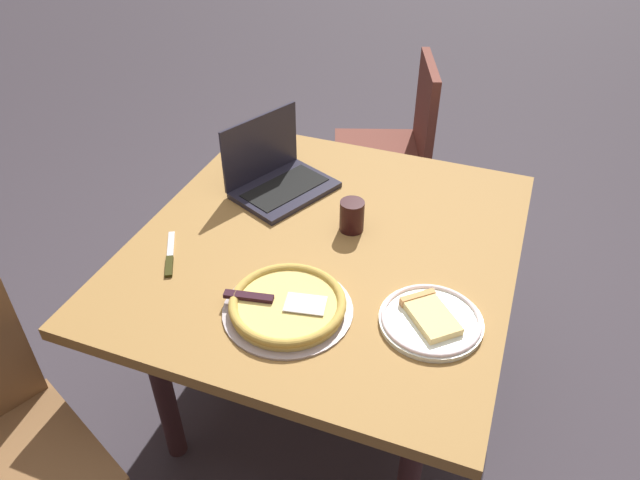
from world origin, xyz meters
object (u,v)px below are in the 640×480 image
object	(u,v)px
dining_table	(326,263)
pizza_tray	(287,305)
laptop	(277,175)
table_knife	(170,258)
chair_far	(397,143)
pizza_plate	(431,319)
drink_cup	(352,216)

from	to	relation	value
dining_table	pizza_tray	distance (m)	0.33
dining_table	laptop	size ratio (longest dim) A/B	3.10
pizza_tray	table_knife	xyz separation A→B (m)	(0.07, 0.40, -0.02)
pizza_tray	chair_far	xyz separation A→B (m)	(1.36, 0.05, -0.23)
pizza_plate	pizza_tray	size ratio (longest dim) A/B	0.78
pizza_plate	chair_far	world-z (taller)	chair_far
pizza_plate	drink_cup	distance (m)	0.44
laptop	drink_cup	bearing A→B (deg)	-113.41
laptop	pizza_plate	size ratio (longest dim) A/B	1.45
laptop	pizza_tray	distance (m)	0.59
dining_table	laptop	distance (m)	0.36
pizza_tray	laptop	bearing A→B (deg)	26.46
laptop	drink_cup	world-z (taller)	laptop
dining_table	table_knife	distance (m)	0.46
dining_table	drink_cup	world-z (taller)	drink_cup
pizza_tray	table_knife	distance (m)	0.40
table_knife	chair_far	world-z (taller)	chair_far
dining_table	table_knife	size ratio (longest dim) A/B	6.20
dining_table	table_knife	world-z (taller)	table_knife
dining_table	drink_cup	size ratio (longest dim) A/B	11.98
pizza_plate	pizza_tray	distance (m)	0.36
laptop	chair_far	world-z (taller)	laptop
chair_far	pizza_plate	bearing A→B (deg)	-162.29
dining_table	pizza_plate	bearing A→B (deg)	-121.62
dining_table	pizza_plate	distance (m)	0.44
laptop	chair_far	size ratio (longest dim) A/B	0.43
dining_table	pizza_tray	size ratio (longest dim) A/B	3.50
drink_cup	chair_far	bearing A→B (deg)	5.63
dining_table	drink_cup	xyz separation A→B (m)	(0.08, -0.05, 0.13)
laptop	chair_far	xyz separation A→B (m)	(0.83, -0.21, -0.26)
drink_cup	pizza_tray	bearing A→B (deg)	173.77
pizza_plate	dining_table	bearing A→B (deg)	58.38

